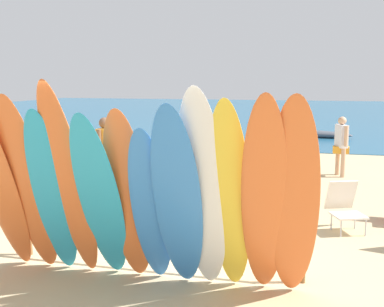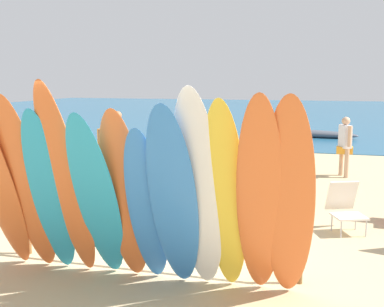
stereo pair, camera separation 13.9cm
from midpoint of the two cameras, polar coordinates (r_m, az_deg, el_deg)
ground at (r=20.11m, az=8.46°, el=1.59°), size 60.00×60.00×0.00m
ocean_water at (r=36.87m, az=11.28°, el=4.82°), size 60.00×40.00×0.02m
surfboard_rack at (r=6.50m, az=-4.94°, el=-8.68°), size 3.97×0.07×0.70m
surfboard_orange_1 at (r=6.36m, az=-19.45°, el=-3.78°), size 0.55×0.91×2.37m
surfboard_teal_2 at (r=6.23m, az=-16.88°, el=-4.71°), size 0.59×0.95×2.21m
surfboard_orange_3 at (r=6.01m, az=-14.98°, el=-3.49°), size 0.54×1.02×2.54m
surfboard_teal_4 at (r=5.87m, az=-11.54°, el=-5.44°), size 0.56×1.07×2.18m
surfboard_orange_5 at (r=5.82m, az=-8.25°, el=-5.29°), size 0.57×0.85×2.22m
surfboard_blue_6 at (r=5.70m, az=-5.62°, el=-6.55°), size 0.54×0.96×2.02m
surfboard_blue_7 at (r=5.47m, az=-2.45°, el=-5.71°), size 0.60×1.06×2.30m
surfboard_white_8 at (r=5.42m, az=0.58°, el=-4.87°), size 0.56×0.99×2.47m
surfboard_yellow_9 at (r=5.41m, az=3.80°, el=-5.56°), size 0.48×0.98×2.35m
surfboard_orange_10 at (r=5.26m, az=7.85°, el=-5.68°), size 0.60×1.21×2.42m
surfboard_orange_11 at (r=5.27m, az=11.18°, el=-5.84°), size 0.59×1.11×2.41m
beachgoer_photographing at (r=13.01m, az=16.99°, el=1.31°), size 0.40×0.55×1.56m
beachgoer_strolling at (r=10.51m, az=-10.64°, el=0.30°), size 0.44×0.65×1.71m
beachgoer_midbeach at (r=12.95m, az=-9.44°, el=1.85°), size 0.44×0.57×1.67m
beachgoer_by_water at (r=9.17m, az=-1.16°, el=-1.50°), size 0.54×0.32×1.52m
beach_chair_red at (r=8.46m, az=17.19°, el=-5.84°), size 0.71×0.80×0.83m
distant_boat at (r=21.43m, az=12.66°, el=2.33°), size 4.33×1.35×0.34m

